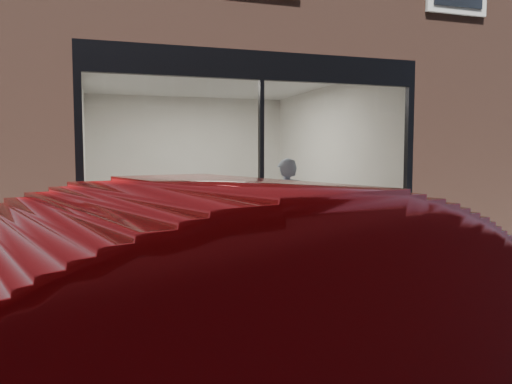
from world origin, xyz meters
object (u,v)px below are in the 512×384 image
object	(u,v)px
cafe_chair_right	(258,236)
parked_car	(294,325)
banquette	(253,255)
cafe_chair_left	(127,238)
cafe_table_left	(123,218)
person	(286,211)
cafe_table_right	(320,211)

from	to	relation	value
cafe_chair_right	parked_car	bearing A→B (deg)	87.55
banquette	cafe_chair_left	world-z (taller)	banquette
cafe_table_left	cafe_chair_right	world-z (taller)	cafe_table_left
cafe_chair_left	cafe_chair_right	bearing A→B (deg)	171.75
parked_car	banquette	bearing A→B (deg)	-31.16
banquette	person	xyz separation A→B (m)	(0.65, 0.27, 0.62)
person	cafe_table_right	xyz separation A→B (m)	(0.86, 0.57, -0.11)
person	cafe_table_left	size ratio (longest dim) A/B	2.51
cafe_table_right	cafe_chair_right	size ratio (longest dim) A/B	1.45
cafe_chair_left	banquette	bearing A→B (deg)	133.86
cafe_table_left	cafe_chair_left	bearing A→B (deg)	83.83
cafe_table_left	cafe_chair_right	distance (m)	2.57
cafe_table_right	cafe_chair_right	world-z (taller)	cafe_table_right
cafe_table_left	cafe_chair_right	size ratio (longest dim) A/B	1.48
banquette	cafe_chair_left	distance (m)	2.67
parked_car	cafe_table_right	bearing A→B (deg)	-42.94
cafe_table_left	parked_car	distance (m)	5.64
cafe_table_left	parked_car	bearing A→B (deg)	-83.36
person	parked_car	size ratio (longest dim) A/B	0.34
banquette	cafe_chair_left	size ratio (longest dim) A/B	10.28
cafe_table_left	cafe_chair_left	xyz separation A→B (m)	(0.12, 1.07, -0.50)
cafe_table_left	cafe_table_right	distance (m)	3.37
cafe_table_right	parked_car	world-z (taller)	parked_car
cafe_table_right	cafe_chair_right	bearing A→B (deg)	141.84
banquette	cafe_table_right	world-z (taller)	cafe_table_right
person	cafe_table_right	world-z (taller)	person
person	parked_car	bearing A→B (deg)	86.27
cafe_table_left	cafe_chair_right	xyz separation A→B (m)	(2.45, 0.60, -0.50)
banquette	person	bearing A→B (deg)	22.52
banquette	cafe_table_left	bearing A→B (deg)	152.83
cafe_chair_right	banquette	bearing A→B (deg)	82.95
banquette	cafe_chair_right	size ratio (longest dim) A/B	8.78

